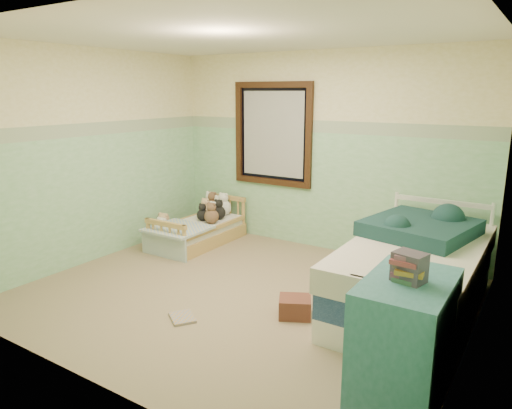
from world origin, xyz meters
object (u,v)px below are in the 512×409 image
Objects in this scene: plush_floor_cream at (162,234)px; twin_bed_frame at (412,300)px; toddler_bed_frame at (199,237)px; floor_book at (182,318)px; red_pillow at (295,307)px; plush_floor_tan at (164,230)px; dresser at (404,339)px.

twin_bed_frame is at bearing -4.28° from plush_floor_cream.
twin_bed_frame is at bearing -9.59° from toddler_bed_frame.
red_pillow is at bearing 70.77° from floor_book.
plush_floor_cream is at bearing 175.72° from twin_bed_frame.
plush_floor_tan is 4.16m from dresser.
plush_floor_tan reaches higher than floor_book.
plush_floor_tan is 2.84m from red_pillow.
red_pillow is (2.11, -1.19, 0.00)m from toddler_bed_frame.
floor_book is (-0.83, -0.60, -0.08)m from red_pillow.
toddler_bed_frame is 0.54m from plush_floor_tan.
plush_floor_cream is 4.02m from dresser.
floor_book is at bearing -144.09° from red_pillow.
dresser is at bearing 33.76° from floor_book.
plush_floor_tan is 0.88× the size of red_pillow.
plush_floor_cream is at bearing -55.57° from plush_floor_tan.
plush_floor_cream is at bearing 156.85° from dresser.
plush_floor_tan is at bearing 172.06° from floor_book.
red_pillow is (-1.15, 0.64, -0.33)m from dresser.
toddler_bed_frame is at bearing 170.41° from twin_bed_frame.
plush_floor_cream reaches higher than red_pillow.
twin_bed_frame is (3.50, -0.39, -0.02)m from plush_floor_tan.
dresser is at bearing -24.32° from plush_floor_tan.
dresser is 3.19× the size of floor_book.
plush_floor_tan is 0.97× the size of floor_book.
floor_book is (1.72, -1.54, -0.11)m from plush_floor_cream.
floor_book is at bearing -41.92° from plush_floor_cream.
twin_bed_frame is 1.39m from dresser.
floor_book is at bearing -42.79° from plush_floor_tan.
plush_floor_cream is 0.91× the size of floor_book.
red_pillow is (-0.87, -0.68, -0.02)m from twin_bed_frame.
red_pillow is 1.03m from floor_book.
red_pillow is at bearing 150.94° from dresser.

